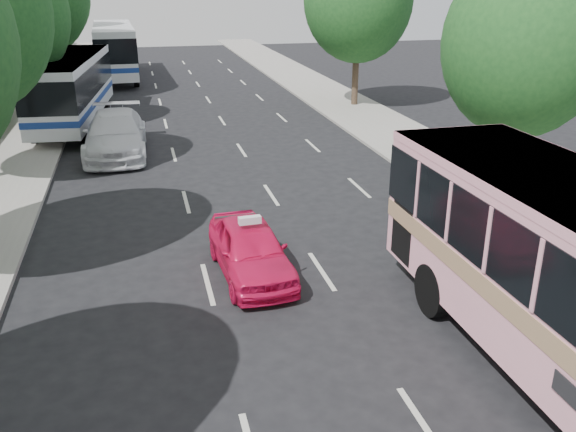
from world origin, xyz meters
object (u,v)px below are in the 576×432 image
object	(u,v)px
tour_coach_front	(72,84)
tour_coach_rear	(114,47)
pink_taxi	(250,249)
white_pickup	(116,134)

from	to	relation	value
tour_coach_front	tour_coach_rear	xyz separation A→B (m)	(1.80, 15.35, 0.24)
pink_taxi	white_pickup	world-z (taller)	white_pickup
tour_coach_front	tour_coach_rear	size ratio (longest dim) A/B	0.90
pink_taxi	tour_coach_front	bearing A→B (deg)	103.21
tour_coach_front	white_pickup	bearing A→B (deg)	-66.07
tour_coach_rear	pink_taxi	bearing A→B (deg)	-85.79
tour_coach_front	pink_taxi	bearing A→B (deg)	-67.96
white_pickup	tour_coach_rear	distance (m)	21.72
pink_taxi	tour_coach_rear	distance (m)	34.23
white_pickup	tour_coach_rear	world-z (taller)	tour_coach_rear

